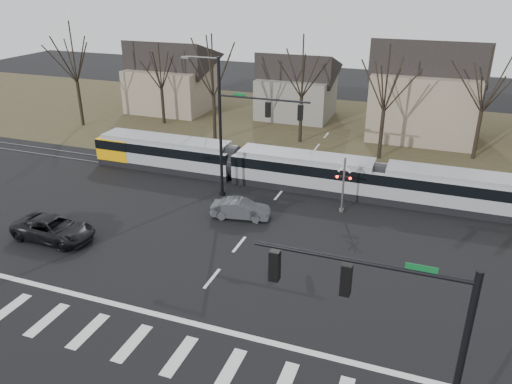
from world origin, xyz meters
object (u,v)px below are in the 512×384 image
(tram, at_px, (303,170))
(suv, at_px, (54,229))
(rail_crossing_signal, at_px, (343,187))
(sedan, at_px, (241,209))

(tram, relative_size, suv, 6.78)
(tram, xyz_separation_m, rail_crossing_signal, (3.72, -3.21, 0.40))
(tram, relative_size, sedan, 8.65)
(rail_crossing_signal, bearing_deg, suv, -147.83)
(tram, bearing_deg, sedan, -111.32)
(sedan, xyz_separation_m, rail_crossing_signal, (6.28, 3.35, 1.23))
(tram, bearing_deg, suv, -132.91)
(tram, distance_m, rail_crossing_signal, 4.93)
(tram, height_order, sedan, tram)
(tram, height_order, suv, tram)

